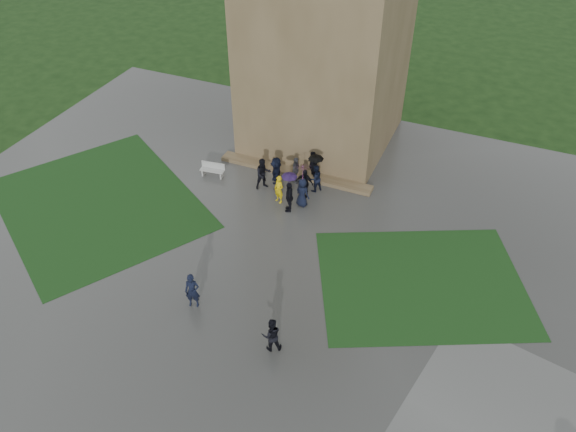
% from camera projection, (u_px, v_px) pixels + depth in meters
% --- Properties ---
extents(ground, '(120.00, 120.00, 0.00)m').
position_uv_depth(ground, '(201.00, 303.00, 24.20)').
color(ground, black).
extents(plaza, '(34.00, 34.00, 0.02)m').
position_uv_depth(plaza, '(223.00, 273.00, 25.63)').
color(plaza, '#393936').
rests_on(plaza, ground).
extents(lawn_inset_left, '(14.10, 13.46, 0.01)m').
position_uv_depth(lawn_inset_left, '(99.00, 204.00, 29.65)').
color(lawn_inset_left, '#123311').
rests_on(lawn_inset_left, plaza).
extents(lawn_inset_right, '(11.12, 10.15, 0.01)m').
position_uv_depth(lawn_inset_right, '(422.00, 282.00, 25.16)').
color(lawn_inset_right, '#123311').
rests_on(lawn_inset_right, plaza).
extents(tower_plinth, '(9.00, 0.80, 0.22)m').
position_uv_depth(tower_plinth, '(295.00, 173.00, 31.69)').
color(tower_plinth, brown).
rests_on(tower_plinth, plaza).
extents(bench, '(1.42, 0.60, 0.80)m').
position_uv_depth(bench, '(213.00, 169.00, 31.41)').
color(bench, '#B4B4AF').
rests_on(bench, plaza).
extents(visitor_cluster, '(3.58, 4.25, 2.48)m').
position_uv_depth(visitor_cluster, '(293.00, 177.00, 29.72)').
color(visitor_cluster, black).
rests_on(visitor_cluster, plaza).
extents(pedestrian_mid, '(0.73, 0.60, 1.73)m').
position_uv_depth(pedestrian_mid, '(192.00, 291.00, 23.58)').
color(pedestrian_mid, black).
rests_on(pedestrian_mid, plaza).
extents(pedestrian_near, '(0.91, 0.79, 1.62)m').
position_uv_depth(pedestrian_near, '(272.00, 335.00, 21.84)').
color(pedestrian_near, black).
rests_on(pedestrian_near, plaza).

